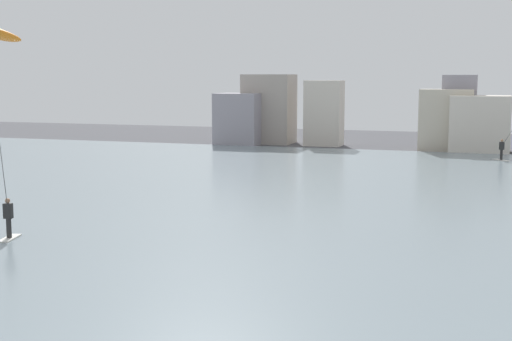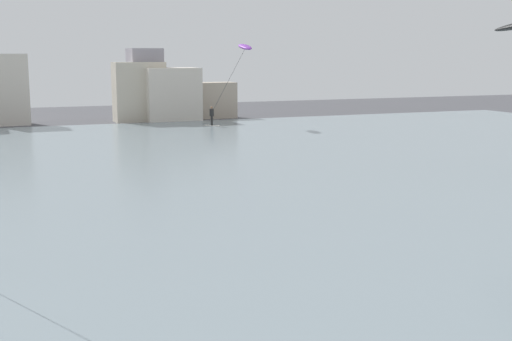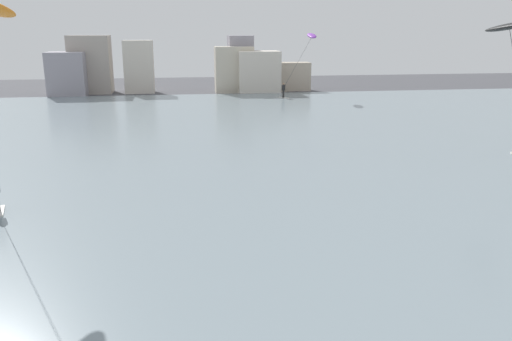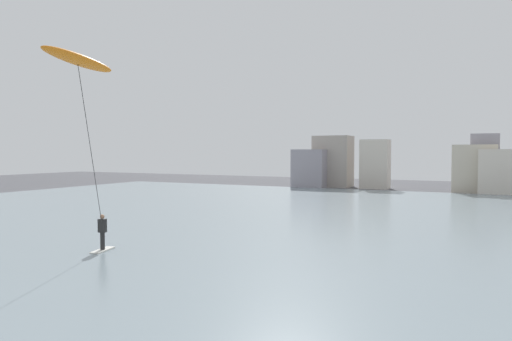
% 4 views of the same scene
% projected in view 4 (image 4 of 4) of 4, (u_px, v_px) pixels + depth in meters
% --- Properties ---
extents(water_bay, '(84.00, 52.00, 0.10)m').
position_uv_depth(water_bay, '(385.00, 226.00, 27.45)').
color(water_bay, gray).
rests_on(water_bay, ground).
extents(far_shore_buildings, '(30.56, 5.99, 6.68)m').
position_uv_depth(far_shore_buildings, '(408.00, 167.00, 54.31)').
color(far_shore_buildings, gray).
rests_on(far_shore_buildings, ground).
extents(kitesurfer_orange, '(2.65, 4.69, 8.45)m').
position_uv_depth(kitesurfer_orange, '(81.00, 85.00, 17.64)').
color(kitesurfer_orange, silver).
rests_on(kitesurfer_orange, water_bay).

